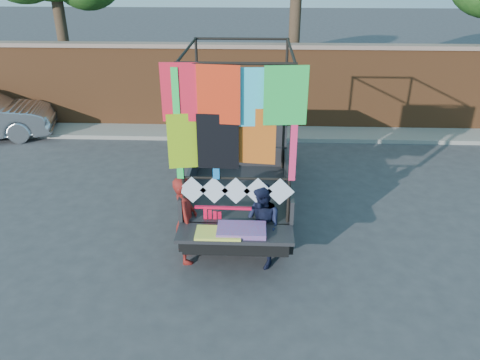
{
  "coord_description": "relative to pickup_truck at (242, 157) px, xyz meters",
  "views": [
    {
      "loc": [
        -0.08,
        -7.25,
        4.98
      ],
      "look_at": [
        -0.39,
        0.15,
        1.41
      ],
      "focal_mm": 35.0,
      "sensor_mm": 36.0,
      "label": 1
    }
  ],
  "objects": [
    {
      "name": "brick_wall",
      "position": [
        0.44,
        4.58,
        0.43
      ],
      "size": [
        30.0,
        0.45,
        2.61
      ],
      "color": "brown",
      "rests_on": "ground"
    },
    {
      "name": "curb",
      "position": [
        0.44,
        3.88,
        -0.84
      ],
      "size": [
        30.0,
        1.2,
        0.12
      ],
      "primitive_type": "cube",
      "color": "gray",
      "rests_on": "ground"
    },
    {
      "name": "pickup_truck",
      "position": [
        0.0,
        0.0,
        0.0
      ],
      "size": [
        2.26,
        5.68,
        3.57
      ],
      "color": "black",
      "rests_on": "ground"
    },
    {
      "name": "ground",
      "position": [
        0.44,
        -2.42,
        -0.9
      ],
      "size": [
        90.0,
        90.0,
        0.0
      ],
      "primitive_type": "plane",
      "color": "#38383A",
      "rests_on": "ground"
    },
    {
      "name": "woman",
      "position": [
        -0.89,
        -2.68,
        -0.08
      ],
      "size": [
        0.47,
        0.65,
        1.64
      ],
      "primitive_type": "imported",
      "rotation": [
        0.0,
        0.0,
        1.71
      ],
      "color": "maroon",
      "rests_on": "ground"
    },
    {
      "name": "man",
      "position": [
        0.44,
        -2.78,
        -0.12
      ],
      "size": [
        0.9,
        0.95,
        1.55
      ],
      "primitive_type": "imported",
      "rotation": [
        0.0,
        0.0,
        -1.02
      ],
      "color": "black",
      "rests_on": "ground"
    },
    {
      "name": "streamer_bundle",
      "position": [
        -0.33,
        -2.74,
        0.01
      ],
      "size": [
        0.97,
        0.07,
        0.67
      ],
      "color": "#FD0D37",
      "rests_on": "ground"
    }
  ]
}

